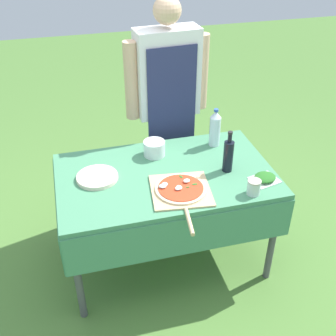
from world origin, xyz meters
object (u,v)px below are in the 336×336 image
Objects in this scene: prep_table at (166,184)px; pizza_on_peel at (181,190)px; plate_stack at (97,177)px; oil_bottle at (228,155)px; water_bottle at (215,128)px; herb_container at (265,178)px; mixing_tub at (154,148)px; sauce_jar at (254,188)px; person_cook at (167,94)px.

prep_table is 0.25m from pizza_on_peel.
plate_stack is (-0.44, 0.05, 0.10)m from prep_table.
water_bottle is at bearing 84.73° from oil_bottle.
herb_container is (0.16, -0.51, -0.11)m from water_bottle.
prep_table is 0.45m from plate_stack.
herb_container is at bearing -38.17° from mixing_tub.
sauce_jar is at bearing -24.02° from plate_stack.
plate_stack is at bearing -155.85° from mixing_tub.
water_bottle is 0.54m from herb_container.
oil_bottle is (0.22, -0.73, -0.14)m from person_cook.
pizza_on_peel is at bearing -157.08° from oil_bottle.
plate_stack is at bearing 155.98° from sauce_jar.
person_cook is 5.95× the size of oil_bottle.
water_bottle is at bearing 13.94° from plate_stack.
mixing_tub is (-0.45, -0.03, -0.08)m from water_bottle.
water_bottle is 2.92× the size of sauce_jar.
person_cook is 1.01m from herb_container.
prep_table is at bearing 107.20° from pizza_on_peel.
oil_bottle is 0.27m from herb_container.
oil_bottle reaches higher than herb_container.
herb_container is at bearing 40.36° from sauce_jar.
mixing_tub is at bearing 94.03° from prep_table.
prep_table is 9.50× the size of mixing_tub.
herb_container is (0.19, -0.17, -0.10)m from oil_bottle.
water_bottle is (0.43, 0.27, 0.22)m from prep_table.
person_cook is 0.93m from pizza_on_peel.
prep_table is 0.28m from mixing_tub.
herb_container reaches higher than plate_stack.
oil_bottle is 0.53m from mixing_tub.
mixing_tub is (-0.06, 0.46, 0.04)m from pizza_on_peel.
oil_bottle reaches higher than water_bottle.
prep_table is at bearing -6.98° from plate_stack.
mixing_tub reaches higher than prep_table.
oil_bottle reaches higher than prep_table.
oil_bottle reaches higher than pizza_on_peel.
person_cook is 0.77m from oil_bottle.
water_bottle is at bearing 118.04° from person_cook.
prep_table is 0.56m from water_bottle.
person_cook is at bearing 74.22° from prep_table.
herb_container is (0.55, -0.02, 0.01)m from pizza_on_peel.
person_cook is at bearing 44.13° from plate_stack.
sauce_jar is (0.46, -0.35, 0.13)m from prep_table.
water_bottle is 0.91m from plate_stack.
water_bottle is at bearing 58.15° from pizza_on_peel.
sauce_jar is at bearing -139.64° from herb_container.
mixing_tub is at bearing 103.94° from pizza_on_peel.
oil_bottle is at bearing -9.45° from prep_table.
water_bottle is at bearing 107.42° from herb_container.
person_cook is 0.51m from mixing_tub.
prep_table is 4.92× the size of oil_bottle.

